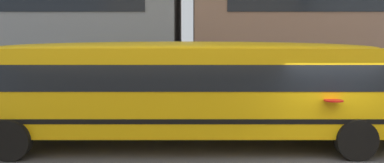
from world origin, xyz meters
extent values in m
cube|color=gray|center=(0.00, 7.61, 0.01)|extent=(120.00, 3.00, 0.01)
cube|color=yellow|center=(-3.81, 1.66, 1.69)|extent=(11.66, 2.70, 2.33)
cube|color=black|center=(-3.81, 1.66, 2.11)|extent=(10.96, 2.74, 0.68)
cube|color=black|center=(-3.81, 1.66, 1.01)|extent=(11.68, 2.73, 0.13)
ellipsoid|color=yellow|center=(-3.81, 1.66, 2.86)|extent=(11.20, 2.49, 0.38)
cylinder|color=red|center=(-0.07, 0.17, 1.58)|extent=(0.47, 0.47, 0.03)
cylinder|color=black|center=(0.61, 3.01, 0.53)|extent=(1.06, 0.30, 1.06)
cylinder|color=black|center=(0.62, 0.36, 0.53)|extent=(1.06, 0.30, 1.06)
cylinder|color=black|center=(-8.24, 2.97, 0.53)|extent=(1.06, 0.30, 1.06)
cylinder|color=black|center=(-8.23, 0.32, 0.53)|extent=(1.06, 0.30, 1.06)
camera|label=1|loc=(-3.59, -8.61, 2.95)|focal=33.50mm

